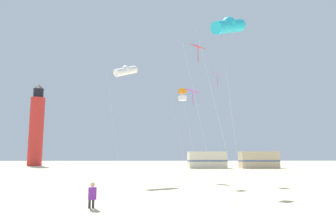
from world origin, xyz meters
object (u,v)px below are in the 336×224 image
(kite_flyer_standing, at_px, (92,195))
(kite_tube_cyan, at_px, (229,26))
(kite_box_orange, at_px, (182,95))
(rv_van_cream, at_px, (207,160))
(kite_tube_white, at_px, (126,71))
(lighthouse_distant, at_px, (36,127))
(rv_van_tan, at_px, (259,160))
(kite_diamond_scarlet, at_px, (198,52))
(kite_diamond_magenta, at_px, (192,94))
(kite_diamond_rainbow, at_px, (218,78))

(kite_flyer_standing, xyz_separation_m, kite_tube_cyan, (6.74, 1.97, 8.77))
(kite_flyer_standing, distance_m, kite_box_orange, 17.89)
(rv_van_cream, bearing_deg, kite_tube_white, -119.20)
(lighthouse_distant, bearing_deg, rv_van_cream, -18.53)
(rv_van_tan, bearing_deg, kite_flyer_standing, -120.99)
(kite_tube_cyan, bearing_deg, kite_diamond_scarlet, 98.19)
(kite_box_orange, relative_size, lighthouse_distant, 0.52)
(kite_diamond_scarlet, distance_m, lighthouse_distant, 49.60)
(kite_diamond_scarlet, height_order, kite_tube_white, kite_tube_white)
(lighthouse_distant, bearing_deg, kite_tube_cyan, -58.30)
(kite_diamond_scarlet, height_order, rv_van_cream, kite_diamond_scarlet)
(kite_diamond_scarlet, relative_size, kite_tube_white, 1.00)
(kite_diamond_scarlet, relative_size, rv_van_cream, 1.62)
(kite_diamond_magenta, xyz_separation_m, kite_box_orange, (-0.45, 4.44, 0.83))
(lighthouse_distant, distance_m, rv_van_cream, 35.76)
(kite_diamond_rainbow, distance_m, rv_van_cream, 25.61)
(kite_diamond_scarlet, relative_size, rv_van_tan, 1.63)
(lighthouse_distant, bearing_deg, rv_van_tan, -15.32)
(kite_flyer_standing, relative_size, kite_tube_cyan, 0.11)
(kite_diamond_magenta, relative_size, kite_diamond_rainbow, 0.78)
(kite_tube_white, bearing_deg, kite_diamond_rainbow, 0.57)
(kite_flyer_standing, height_order, kite_box_orange, kite_box_orange)
(kite_diamond_rainbow, bearing_deg, kite_tube_white, -179.43)
(kite_flyer_standing, distance_m, kite_tube_white, 16.47)
(kite_diamond_rainbow, xyz_separation_m, kite_box_orange, (-3.24, 1.75, -1.29))
(kite_diamond_scarlet, bearing_deg, kite_diamond_rainbow, 64.46)
(kite_diamond_rainbow, distance_m, kite_tube_cyan, 11.77)
(rv_van_cream, bearing_deg, kite_tube_cyan, -101.23)
(kite_diamond_rainbow, bearing_deg, rv_van_cream, 83.82)
(kite_box_orange, height_order, lighthouse_distant, lighthouse_distant)
(rv_van_cream, distance_m, rv_van_tan, 8.74)
(kite_flyer_standing, height_order, kite_diamond_rainbow, kite_diamond_rainbow)
(kite_tube_white, xyz_separation_m, rv_van_tan, (19.97, 23.90, -8.63))
(kite_box_orange, distance_m, rv_van_tan, 27.30)
(kite_flyer_standing, height_order, rv_van_cream, rv_van_cream)
(kite_tube_white, bearing_deg, lighthouse_distant, 121.96)
(lighthouse_distant, height_order, rv_van_tan, lighthouse_distant)
(kite_box_orange, bearing_deg, kite_diamond_rainbow, -28.46)
(kite_box_orange, height_order, kite_tube_cyan, kite_tube_cyan)
(kite_flyer_standing, bearing_deg, kite_diamond_scarlet, -142.56)
(kite_flyer_standing, xyz_separation_m, kite_box_orange, (5.21, 15.36, 7.54))
(kite_diamond_scarlet, distance_m, kite_tube_cyan, 6.29)
(kite_diamond_rainbow, relative_size, lighthouse_distant, 0.60)
(kite_diamond_scarlet, bearing_deg, kite_flyer_standing, -125.62)
(kite_tube_cyan, bearing_deg, kite_flyer_standing, -163.74)
(kite_diamond_magenta, distance_m, kite_tube_white, 6.94)
(kite_box_orange, bearing_deg, kite_tube_cyan, -83.50)
(kite_box_orange, bearing_deg, kite_diamond_magenta, -84.20)
(kite_box_orange, xyz_separation_m, rv_van_cream, (5.85, 22.41, -6.76))
(kite_diamond_rainbow, height_order, kite_diamond_scarlet, kite_diamond_scarlet)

